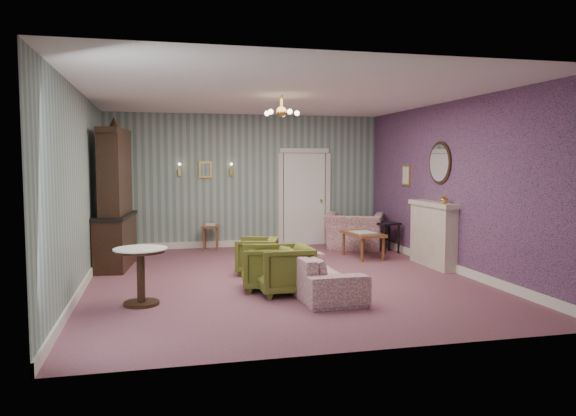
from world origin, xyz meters
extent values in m
plane|color=#7E495A|center=(0.00, 0.00, 0.00)|extent=(7.00, 7.00, 0.00)
plane|color=white|center=(0.00, 0.00, 2.90)|extent=(7.00, 7.00, 0.00)
plane|color=slate|center=(0.00, 3.50, 1.45)|extent=(6.00, 0.00, 6.00)
plane|color=slate|center=(0.00, -3.50, 1.45)|extent=(6.00, 0.00, 6.00)
plane|color=slate|center=(-3.00, 0.00, 1.45)|extent=(0.00, 7.00, 7.00)
plane|color=slate|center=(3.00, 0.00, 1.45)|extent=(0.00, 7.00, 7.00)
plane|color=#A15080|center=(2.98, 0.00, 1.45)|extent=(0.00, 7.00, 7.00)
imported|color=brown|center=(-0.19, -0.99, 0.38)|extent=(0.70, 0.75, 0.76)
imported|color=brown|center=(-0.38, -0.66, 0.36)|extent=(0.73, 0.77, 0.71)
imported|color=brown|center=(-0.31, 0.50, 0.33)|extent=(0.78, 0.80, 0.67)
imported|color=#8F3958|center=(0.29, -1.00, 0.40)|extent=(0.66, 2.06, 0.80)
imported|color=#8F3958|center=(2.19, 2.59, 0.52)|extent=(1.40, 1.21, 1.03)
imported|color=gold|center=(2.84, 0.00, 1.23)|extent=(0.15, 0.15, 0.15)
cube|color=maroon|center=(2.14, 2.44, 0.48)|extent=(0.41, 0.28, 0.39)
camera|label=1|loc=(-1.90, -8.47, 1.86)|focal=34.29mm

